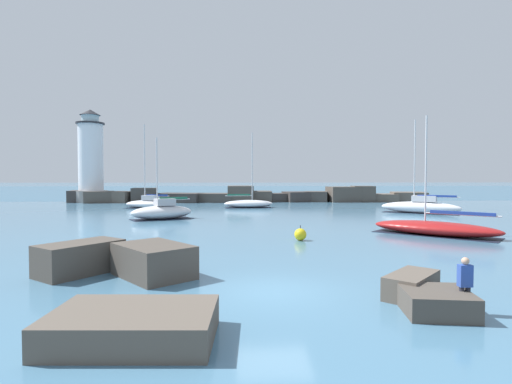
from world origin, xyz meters
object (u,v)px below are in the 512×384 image
lighthouse (91,162)px  sailboat_moored_1 (162,211)px  mooring_buoy_orange_near (300,234)px  sailboat_moored_2 (148,203)px  person_on_rocks (465,283)px  sailboat_moored_0 (420,207)px  sailboat_moored_4 (435,228)px  sailboat_moored_3 (248,203)px

lighthouse → sailboat_moored_1: (16.08, -26.80, -5.62)m
mooring_buoy_orange_near → lighthouse: bearing=124.0°
sailboat_moored_2 → person_on_rocks: 43.47m
sailboat_moored_2 → mooring_buoy_orange_near: sailboat_moored_2 is taller
sailboat_moored_0 → person_on_rocks: sailboat_moored_0 is taller
sailboat_moored_0 → sailboat_moored_4: bearing=-112.1°
sailboat_moored_0 → mooring_buoy_orange_near: 23.87m
sailboat_moored_0 → person_on_rocks: 33.84m
mooring_buoy_orange_near → person_on_rocks: 13.52m
lighthouse → person_on_rocks: lighthouse is taller
lighthouse → sailboat_moored_2: 18.75m
lighthouse → person_on_rocks: (29.43, -53.11, -5.44)m
sailboat_moored_3 → mooring_buoy_orange_near: 26.95m
lighthouse → person_on_rocks: size_ratio=9.03×
sailboat_moored_0 → sailboat_moored_3: (-18.27, 8.98, -0.20)m
sailboat_moored_4 → mooring_buoy_orange_near: size_ratio=8.50×
lighthouse → sailboat_moored_0: size_ratio=1.44×
sailboat_moored_3 → person_on_rocks: bearing=-82.9°
sailboat_moored_3 → sailboat_moored_1: bearing=-121.2°
sailboat_moored_0 → sailboat_moored_1: (-26.63, -4.81, -0.02)m
sailboat_moored_2 → mooring_buoy_orange_near: bearing=-60.5°
sailboat_moored_2 → sailboat_moored_3: (12.58, 0.34, -0.08)m
sailboat_moored_1 → sailboat_moored_3: bearing=58.8°
sailboat_moored_2 → mooring_buoy_orange_near: 30.46m
sailboat_moored_0 → sailboat_moored_1: sailboat_moored_0 is taller
lighthouse → sailboat_moored_4: (36.21, -37.98, -5.85)m
lighthouse → sailboat_moored_2: bearing=-48.4°
sailboat_moored_0 → sailboat_moored_2: 32.04m
sailboat_moored_0 → sailboat_moored_3: sailboat_moored_0 is taller
sailboat_moored_2 → sailboat_moored_3: sailboat_moored_2 is taller
sailboat_moored_1 → sailboat_moored_2: (-4.22, 13.45, -0.10)m
sailboat_moored_1 → mooring_buoy_orange_near: (10.80, -13.05, -0.34)m
sailboat_moored_1 → sailboat_moored_2: 14.10m
lighthouse → sailboat_moored_0: lighthouse is taller
sailboat_moored_4 → mooring_buoy_orange_near: bearing=-168.7°
sailboat_moored_0 → mooring_buoy_orange_near: bearing=-131.6°
person_on_rocks → sailboat_moored_1: bearing=116.9°
sailboat_moored_1 → sailboat_moored_2: bearing=107.4°
sailboat_moored_1 → mooring_buoy_orange_near: sailboat_moored_1 is taller
mooring_buoy_orange_near → person_on_rocks: person_on_rocks is taller
lighthouse → sailboat_moored_1: size_ratio=1.94×
sailboat_moored_2 → lighthouse: bearing=131.6°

